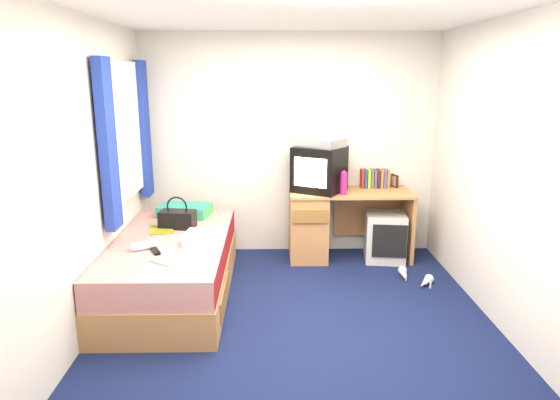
{
  "coord_description": "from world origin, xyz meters",
  "views": [
    {
      "loc": [
        -0.2,
        -3.75,
        1.96
      ],
      "look_at": [
        -0.12,
        0.7,
        0.84
      ],
      "focal_mm": 32.0,
      "sensor_mm": 36.0,
      "label": 1
    }
  ],
  "objects_px": {
    "picture_frame": "(395,181)",
    "water_bottle": "(144,246)",
    "pink_water_bottle": "(344,184)",
    "colour_swatch_fan": "(162,263)",
    "magazine": "(162,229)",
    "remote_control": "(156,251)",
    "storage_cube": "(385,237)",
    "aerosol_can": "(338,181)",
    "vcr": "(320,142)",
    "white_heels": "(414,278)",
    "handbag": "(178,218)",
    "towel": "(203,238)",
    "bed": "(173,267)",
    "pillow": "(185,210)",
    "crt_tv": "(319,169)",
    "desk": "(324,222)"
  },
  "relations": [
    {
      "from": "picture_frame",
      "to": "water_bottle",
      "type": "distance_m",
      "value": 2.82
    },
    {
      "from": "pink_water_bottle",
      "to": "colour_swatch_fan",
      "type": "distance_m",
      "value": 2.14
    },
    {
      "from": "magazine",
      "to": "remote_control",
      "type": "bearing_deg",
      "value": -82.57
    },
    {
      "from": "storage_cube",
      "to": "aerosol_can",
      "type": "height_order",
      "value": "aerosol_can"
    },
    {
      "from": "magazine",
      "to": "remote_control",
      "type": "distance_m",
      "value": 0.61
    },
    {
      "from": "vcr",
      "to": "picture_frame",
      "type": "distance_m",
      "value": 0.98
    },
    {
      "from": "aerosol_can",
      "to": "water_bottle",
      "type": "relative_size",
      "value": 0.87
    },
    {
      "from": "water_bottle",
      "to": "white_heels",
      "type": "relative_size",
      "value": 0.47
    },
    {
      "from": "picture_frame",
      "to": "aerosol_can",
      "type": "relative_size",
      "value": 0.8
    },
    {
      "from": "handbag",
      "to": "magazine",
      "type": "bearing_deg",
      "value": -141.21
    },
    {
      "from": "towel",
      "to": "magazine",
      "type": "relative_size",
      "value": 1.11
    },
    {
      "from": "bed",
      "to": "remote_control",
      "type": "bearing_deg",
      "value": -98.74
    },
    {
      "from": "magazine",
      "to": "water_bottle",
      "type": "relative_size",
      "value": 1.4
    },
    {
      "from": "towel",
      "to": "remote_control",
      "type": "distance_m",
      "value": 0.42
    },
    {
      "from": "pillow",
      "to": "aerosol_can",
      "type": "height_order",
      "value": "aerosol_can"
    },
    {
      "from": "picture_frame",
      "to": "pink_water_bottle",
      "type": "relative_size",
      "value": 0.63
    },
    {
      "from": "crt_tv",
      "to": "towel",
      "type": "height_order",
      "value": "crt_tv"
    },
    {
      "from": "bed",
      "to": "water_bottle",
      "type": "relative_size",
      "value": 10.0
    },
    {
      "from": "crt_tv",
      "to": "water_bottle",
      "type": "height_order",
      "value": "crt_tv"
    },
    {
      "from": "water_bottle",
      "to": "remote_control",
      "type": "bearing_deg",
      "value": -30.62
    },
    {
      "from": "vcr",
      "to": "magazine",
      "type": "xyz_separation_m",
      "value": [
        -1.54,
        -0.7,
        -0.72
      ]
    },
    {
      "from": "bed",
      "to": "picture_frame",
      "type": "distance_m",
      "value": 2.58
    },
    {
      "from": "crt_tv",
      "to": "picture_frame",
      "type": "xyz_separation_m",
      "value": [
        0.85,
        0.18,
        -0.17
      ]
    },
    {
      "from": "aerosol_can",
      "to": "remote_control",
      "type": "height_order",
      "value": "aerosol_can"
    },
    {
      "from": "desk",
      "to": "water_bottle",
      "type": "height_order",
      "value": "desk"
    },
    {
      "from": "pillow",
      "to": "white_heels",
      "type": "bearing_deg",
      "value": -12.5
    },
    {
      "from": "remote_control",
      "to": "crt_tv",
      "type": "bearing_deg",
      "value": 16.91
    },
    {
      "from": "desk",
      "to": "storage_cube",
      "type": "height_order",
      "value": "desk"
    },
    {
      "from": "towel",
      "to": "magazine",
      "type": "distance_m",
      "value": 0.6
    },
    {
      "from": "pink_water_bottle",
      "to": "aerosol_can",
      "type": "distance_m",
      "value": 0.24
    },
    {
      "from": "pink_water_bottle",
      "to": "storage_cube",
      "type": "bearing_deg",
      "value": 9.27
    },
    {
      "from": "picture_frame",
      "to": "white_heels",
      "type": "distance_m",
      "value": 1.18
    },
    {
      "from": "picture_frame",
      "to": "remote_control",
      "type": "xyz_separation_m",
      "value": [
        -2.32,
        -1.48,
        -0.27
      ]
    },
    {
      "from": "colour_swatch_fan",
      "to": "storage_cube",
      "type": "bearing_deg",
      "value": 35.14
    },
    {
      "from": "magazine",
      "to": "colour_swatch_fan",
      "type": "bearing_deg",
      "value": -77.99
    },
    {
      "from": "crt_tv",
      "to": "picture_frame",
      "type": "bearing_deg",
      "value": 41.56
    },
    {
      "from": "handbag",
      "to": "water_bottle",
      "type": "bearing_deg",
      "value": -97.93
    },
    {
      "from": "water_bottle",
      "to": "colour_swatch_fan",
      "type": "bearing_deg",
      "value": -55.47
    },
    {
      "from": "vcr",
      "to": "towel",
      "type": "height_order",
      "value": "vcr"
    },
    {
      "from": "pillow",
      "to": "remote_control",
      "type": "distance_m",
      "value": 1.1
    },
    {
      "from": "storage_cube",
      "to": "white_heels",
      "type": "height_order",
      "value": "storage_cube"
    },
    {
      "from": "handbag",
      "to": "water_bottle",
      "type": "xyz_separation_m",
      "value": [
        -0.17,
        -0.62,
        -0.05
      ]
    },
    {
      "from": "pink_water_bottle",
      "to": "magazine",
      "type": "relative_size",
      "value": 0.79
    },
    {
      "from": "pillow",
      "to": "magazine",
      "type": "height_order",
      "value": "pillow"
    },
    {
      "from": "bed",
      "to": "remote_control",
      "type": "distance_m",
      "value": 0.46
    },
    {
      "from": "pink_water_bottle",
      "to": "water_bottle",
      "type": "bearing_deg",
      "value": -149.53
    },
    {
      "from": "vcr",
      "to": "handbag",
      "type": "height_order",
      "value": "vcr"
    },
    {
      "from": "desk",
      "to": "aerosol_can",
      "type": "xyz_separation_m",
      "value": [
        0.15,
        0.08,
        0.43
      ]
    },
    {
      "from": "crt_tv",
      "to": "water_bottle",
      "type": "distance_m",
      "value": 2.04
    },
    {
      "from": "desk",
      "to": "remote_control",
      "type": "xyz_separation_m",
      "value": [
        -1.53,
        -1.3,
        0.14
      ]
    }
  ]
}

